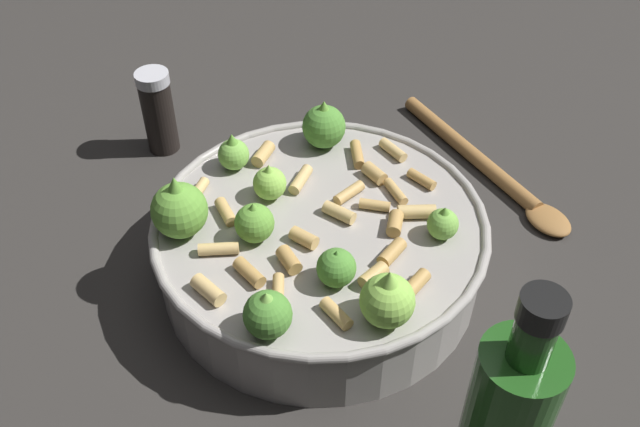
{
  "coord_description": "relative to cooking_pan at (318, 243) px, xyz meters",
  "views": [
    {
      "loc": [
        -0.15,
        -0.42,
        0.49
      ],
      "look_at": [
        0.0,
        0.0,
        0.08
      ],
      "focal_mm": 39.91,
      "sensor_mm": 36.0,
      "label": 1
    }
  ],
  "objects": [
    {
      "name": "ground_plane",
      "position": [
        0.0,
        0.0,
        -0.04
      ],
      "size": [
        2.4,
        2.4,
        0.0
      ],
      "primitive_type": "plane",
      "color": "#2D2B28"
    },
    {
      "name": "pepper_shaker",
      "position": [
        -0.1,
        0.24,
        0.01
      ],
      "size": [
        0.04,
        0.04,
        0.1
      ],
      "color": "black",
      "rests_on": "ground"
    },
    {
      "name": "cooking_pan",
      "position": [
        0.0,
        0.0,
        0.0
      ],
      "size": [
        0.29,
        0.29,
        0.13
      ],
      "color": "#9E9993",
      "rests_on": "ground"
    },
    {
      "name": "wooden_spoon",
      "position": [
        0.22,
        0.07,
        -0.03
      ],
      "size": [
        0.08,
        0.26,
        0.02
      ],
      "color": "olive",
      "rests_on": "ground"
    },
    {
      "name": "olive_oil_bottle",
      "position": [
        0.05,
        -0.23,
        0.04
      ],
      "size": [
        0.05,
        0.05,
        0.21
      ],
      "color": "#1E4C19",
      "rests_on": "ground"
    }
  ]
}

